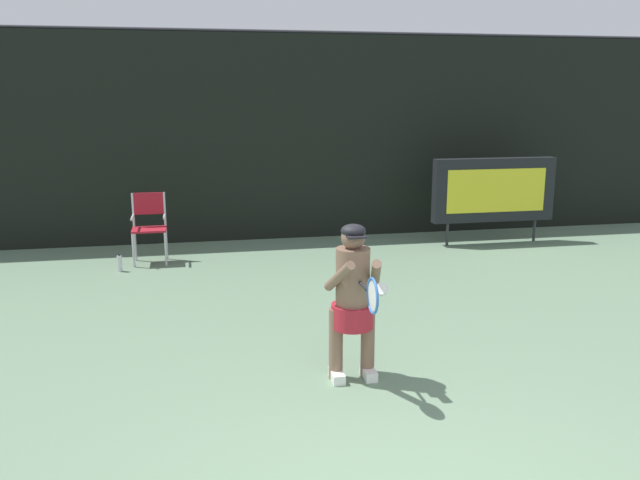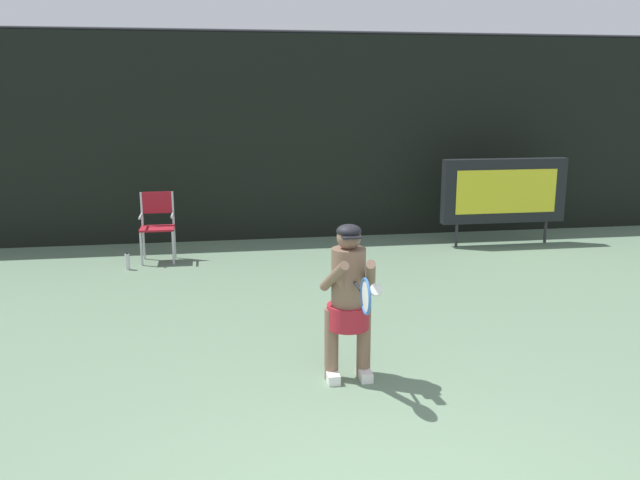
% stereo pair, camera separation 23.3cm
% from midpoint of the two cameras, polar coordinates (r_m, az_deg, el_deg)
% --- Properties ---
extents(backdrop_screen, '(18.00, 0.12, 3.66)m').
position_cam_midpoint_polar(backdrop_screen, '(11.73, -5.81, 8.81)').
color(backdrop_screen, black).
rests_on(backdrop_screen, ground).
extents(scoreboard, '(2.20, 0.21, 1.50)m').
position_cam_midpoint_polar(scoreboard, '(11.75, 14.37, 4.25)').
color(scoreboard, black).
rests_on(scoreboard, ground).
extents(umpire_chair, '(0.52, 0.44, 1.08)m').
position_cam_midpoint_polar(umpire_chair, '(10.50, -15.29, 1.41)').
color(umpire_chair, '#B7B7BC').
rests_on(umpire_chair, ground).
extents(water_bottle, '(0.07, 0.07, 0.27)m').
position_cam_midpoint_polar(water_bottle, '(10.18, -17.71, -1.96)').
color(water_bottle, silver).
rests_on(water_bottle, ground).
extents(tennis_player, '(0.53, 0.60, 1.46)m').
position_cam_midpoint_polar(tennis_player, '(5.95, 1.77, -4.94)').
color(tennis_player, white).
rests_on(tennis_player, ground).
extents(tennis_racket, '(0.03, 0.60, 0.31)m').
position_cam_midpoint_polar(tennis_racket, '(5.43, 3.31, -4.82)').
color(tennis_racket, black).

